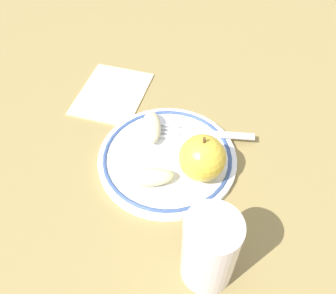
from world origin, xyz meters
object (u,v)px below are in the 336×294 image
object	(u,v)px
plate	(168,158)
napkin_folded	(113,93)
apple_red_whole	(203,158)
apple_slice_back	(151,177)
drinking_glass	(211,250)
fork	(201,133)
apple_slice_front	(152,127)

from	to	relation	value
plate	napkin_folded	world-z (taller)	plate
apple_red_whole	apple_slice_back	world-z (taller)	apple_red_whole
plate	drinking_glass	world-z (taller)	drinking_glass
apple_slice_back	fork	distance (m)	0.12
napkin_folded	apple_red_whole	bearing A→B (deg)	-138.95
plate	fork	world-z (taller)	fork
apple_slice_back	fork	xyz separation A→B (m)	(0.10, -0.07, -0.01)
apple_slice_back	napkin_folded	size ratio (longest dim) A/B	0.46
plate	apple_red_whole	size ratio (longest dim) A/B	2.81
fork	drinking_glass	xyz separation A→B (m)	(-0.22, -0.00, 0.04)
apple_red_whole	apple_slice_front	distance (m)	0.11
drinking_glass	fork	bearing A→B (deg)	1.18
apple_slice_front	napkin_folded	distance (m)	0.13
apple_slice_front	fork	xyz separation A→B (m)	(-0.00, -0.08, -0.01)
drinking_glass	napkin_folded	bearing A→B (deg)	26.69
plate	drinking_glass	bearing A→B (deg)	-162.17
apple_slice_back	plate	bearing A→B (deg)	57.89
apple_slice_front	napkin_folded	bearing A→B (deg)	-147.40
apple_slice_back	napkin_folded	world-z (taller)	apple_slice_back
plate	apple_slice_front	distance (m)	0.06
plate	napkin_folded	distance (m)	0.18
fork	apple_slice_back	bearing A→B (deg)	55.68
apple_slice_back	apple_red_whole	bearing A→B (deg)	7.29
apple_slice_back	fork	world-z (taller)	apple_slice_back
apple_slice_back	drinking_glass	world-z (taller)	drinking_glass
apple_red_whole	apple_slice_back	size ratio (longest dim) A/B	1.13
napkin_folded	apple_slice_front	bearing A→B (deg)	-141.75
drinking_glass	apple_slice_back	bearing A→B (deg)	32.43
plate	apple_red_whole	xyz separation A→B (m)	(-0.03, -0.05, 0.04)
apple_red_whole	fork	size ratio (longest dim) A/B	0.41
apple_slice_front	fork	size ratio (longest dim) A/B	0.37
plate	apple_slice_front	size ratio (longest dim) A/B	3.16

